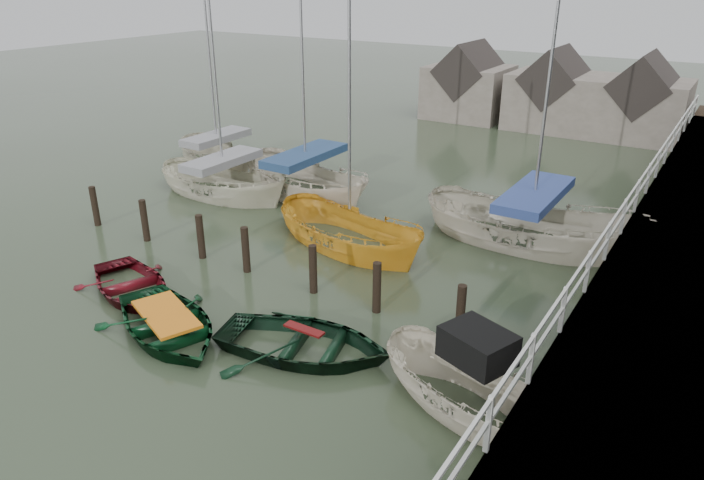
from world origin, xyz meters
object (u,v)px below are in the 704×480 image
Objects in this scene: rowboat_green at (169,335)px; sailboat_c at (350,246)px; motorboat at (469,409)px; sailboat_d at (529,241)px; sailboat_b at (306,194)px; rowboat_red at (132,294)px; rowboat_dkgreen at (305,354)px; sailboat_e at (219,167)px; sailboat_a at (225,194)px.

sailboat_c is (0.84, 6.85, 0.01)m from rowboat_green.
sailboat_d is (-1.65, 8.99, -0.03)m from motorboat.
sailboat_b reaches higher than sailboat_c.
motorboat is (7.28, 1.18, 0.09)m from rowboat_green.
rowboat_green reaches higher than rowboat_red.
rowboat_green is (2.47, -0.95, 0.00)m from rowboat_red.
rowboat_red is 0.87× the size of rowboat_dkgreen.
rowboat_dkgreen is 11.08m from sailboat_b.
motorboat is at bearing -96.88° from sailboat_e.
motorboat is at bearing -116.46° from sailboat_c.
rowboat_dkgreen is 0.43× the size of sailboat_e.
motorboat is at bearing -110.86° from sailboat_b.
sailboat_e is (-2.80, 2.62, -0.00)m from sailboat_a.
sailboat_a reaches higher than rowboat_green.
rowboat_red is at bearing -155.75° from sailboat_b.
rowboat_dkgreen is 11.72m from sailboat_a.
rowboat_red is 0.27× the size of sailboat_d.
sailboat_c is at bearing -7.23° from rowboat_red.
rowboat_red is 9.17m from sailboat_b.
rowboat_green is 0.39× the size of sailboat_c.
rowboat_green is 0.37× the size of sailboat_b.
rowboat_red is 0.33× the size of sailboat_a.
rowboat_red is 11.84m from sailboat_e.
sailboat_d is at bearing -70.06° from sailboat_b.
sailboat_a is 1.13× the size of sailboat_e.
rowboat_dkgreen is at bearing -66.25° from rowboat_red.
sailboat_e is (-14.37, 0.82, -0.00)m from sailboat_d.
sailboat_d is (11.57, 1.80, -0.00)m from sailboat_a.
sailboat_b reaches higher than rowboat_green.
sailboat_e is at bearing 47.30° from sailboat_a.
sailboat_d is at bearing -40.32° from sailboat_c.
sailboat_b is at bearing -74.75° from sailboat_e.
rowboat_red is at bearing -154.54° from sailboat_a.
sailboat_c is at bearing -102.34° from sailboat_a.
sailboat_b is 1.06× the size of sailboat_c.
sailboat_c is at bearing -109.08° from sailboat_b.
rowboat_dkgreen is 0.87× the size of motorboat.
motorboat is (4.01, 0.06, 0.09)m from rowboat_dkgreen.
sailboat_b is (-0.78, 9.14, 0.06)m from rowboat_red.
rowboat_red is at bearing 77.05° from rowboat_dkgreen.
rowboat_green is 7.38m from motorboat.
rowboat_green is at bearing -144.28° from sailboat_a.
sailboat_d is at bearing -6.81° from rowboat_green.
sailboat_b is at bearing 21.33° from rowboat_dkgreen.
rowboat_dkgreen is at bearing 166.20° from sailboat_d.
sailboat_d is at bearing -68.66° from sailboat_e.
sailboat_a is (-3.48, 7.43, 0.06)m from rowboat_red.
rowboat_red is at bearing 139.55° from sailboat_d.
rowboat_green is 6.90m from sailboat_c.
motorboat reaches higher than rowboat_green.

